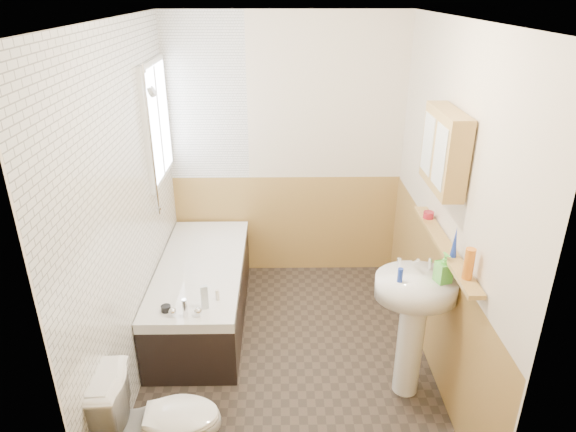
# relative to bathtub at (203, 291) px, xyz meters

# --- Properties ---
(floor) EXTENTS (2.80, 2.80, 0.00)m
(floor) POSITION_rel_bathtub_xyz_m (0.73, -0.52, -0.28)
(floor) COLOR #2B241F
(floor) RESTS_ON ground
(ceiling) EXTENTS (2.80, 2.80, 0.00)m
(ceiling) POSITION_rel_bathtub_xyz_m (0.73, -0.52, 2.22)
(ceiling) COLOR white
(ceiling) RESTS_ON ground
(wall_back) EXTENTS (2.20, 0.02, 2.50)m
(wall_back) POSITION_rel_bathtub_xyz_m (0.73, 0.89, 0.97)
(wall_back) COLOR beige
(wall_back) RESTS_ON ground
(wall_front) EXTENTS (2.20, 0.02, 2.50)m
(wall_front) POSITION_rel_bathtub_xyz_m (0.73, -1.93, 0.97)
(wall_front) COLOR beige
(wall_front) RESTS_ON ground
(wall_left) EXTENTS (0.02, 2.80, 2.50)m
(wall_left) POSITION_rel_bathtub_xyz_m (-0.38, -0.52, 0.97)
(wall_left) COLOR beige
(wall_left) RESTS_ON ground
(wall_right) EXTENTS (0.02, 2.80, 2.50)m
(wall_right) POSITION_rel_bathtub_xyz_m (1.84, -0.52, 0.97)
(wall_right) COLOR beige
(wall_right) RESTS_ON ground
(wainscot_right) EXTENTS (0.01, 2.80, 1.00)m
(wainscot_right) POSITION_rel_bathtub_xyz_m (1.82, -0.52, 0.22)
(wainscot_right) COLOR #B38D49
(wainscot_right) RESTS_ON wall_right
(wainscot_back) EXTENTS (2.20, 0.01, 1.00)m
(wainscot_back) POSITION_rel_bathtub_xyz_m (0.73, 0.87, 0.22)
(wainscot_back) COLOR #B38D49
(wainscot_back) RESTS_ON wall_back
(tile_cladding_left) EXTENTS (0.01, 2.80, 2.50)m
(tile_cladding_left) POSITION_rel_bathtub_xyz_m (-0.36, -0.52, 0.97)
(tile_cladding_left) COLOR white
(tile_cladding_left) RESTS_ON wall_left
(tile_return_back) EXTENTS (0.75, 0.01, 1.50)m
(tile_return_back) POSITION_rel_bathtub_xyz_m (0.00, 0.87, 1.47)
(tile_return_back) COLOR white
(tile_return_back) RESTS_ON wall_back
(window) EXTENTS (0.03, 0.79, 0.99)m
(window) POSITION_rel_bathtub_xyz_m (-0.33, 0.43, 1.37)
(window) COLOR white
(window) RESTS_ON wall_left
(bathtub) EXTENTS (0.70, 1.68, 0.69)m
(bathtub) POSITION_rel_bathtub_xyz_m (0.00, 0.00, 0.00)
(bathtub) COLOR black
(bathtub) RESTS_ON floor
(shower_riser) EXTENTS (0.10, 0.08, 1.19)m
(shower_riser) POSITION_rel_bathtub_xyz_m (-0.31, 0.08, 1.38)
(shower_riser) COLOR silver
(shower_riser) RESTS_ON wall_left
(toilet) EXTENTS (0.74, 0.44, 0.70)m
(toilet) POSITION_rel_bathtub_xyz_m (-0.03, -1.52, 0.07)
(toilet) COLOR white
(toilet) RESTS_ON floor
(sink) EXTENTS (0.55, 0.44, 1.06)m
(sink) POSITION_rel_bathtub_xyz_m (1.57, -0.89, 0.39)
(sink) COLOR white
(sink) RESTS_ON floor
(pine_shelf) EXTENTS (0.10, 1.26, 0.03)m
(pine_shelf) POSITION_rel_bathtub_xyz_m (1.77, -0.74, 0.81)
(pine_shelf) COLOR #B38D49
(pine_shelf) RESTS_ON wall_right
(medicine_cabinet) EXTENTS (0.15, 0.58, 0.52)m
(medicine_cabinet) POSITION_rel_bathtub_xyz_m (1.74, -0.57, 1.42)
(medicine_cabinet) COLOR #B38D49
(medicine_cabinet) RESTS_ON wall_right
(foam_can) EXTENTS (0.08, 0.08, 0.19)m
(foam_can) POSITION_rel_bathtub_xyz_m (1.77, -1.18, 0.92)
(foam_can) COLOR orange
(foam_can) RESTS_ON pine_shelf
(green_bottle) EXTENTS (0.05, 0.05, 0.21)m
(green_bottle) POSITION_rel_bathtub_xyz_m (1.77, -0.92, 0.93)
(green_bottle) COLOR #19339E
(green_bottle) RESTS_ON pine_shelf
(black_jar) EXTENTS (0.10, 0.10, 0.05)m
(black_jar) POSITION_rel_bathtub_xyz_m (1.77, -0.33, 0.85)
(black_jar) COLOR maroon
(black_jar) RESTS_ON pine_shelf
(soap_bottle) EXTENTS (0.15, 0.22, 0.09)m
(soap_bottle) POSITION_rel_bathtub_xyz_m (1.71, -0.95, 0.70)
(soap_bottle) COLOR #59C647
(soap_bottle) RESTS_ON sink
(clear_bottle) EXTENTS (0.04, 0.04, 0.10)m
(clear_bottle) POSITION_rel_bathtub_xyz_m (1.44, -0.94, 0.70)
(clear_bottle) COLOR #19339E
(clear_bottle) RESTS_ON sink
(blue_gel) EXTENTS (0.06, 0.04, 0.18)m
(blue_gel) POSITION_rel_bathtub_xyz_m (0.13, -0.64, 0.35)
(blue_gel) COLOR silver
(blue_gel) RESTS_ON bathtub
(cream_jar) EXTENTS (0.08, 0.08, 0.04)m
(cream_jar) POSITION_rel_bathtub_xyz_m (-0.15, -0.68, 0.28)
(cream_jar) COLOR black
(cream_jar) RESTS_ON bathtub
(orange_bottle) EXTENTS (0.03, 0.03, 0.08)m
(orange_bottle) POSITION_rel_bathtub_xyz_m (0.20, -0.54, 0.30)
(orange_bottle) COLOR silver
(orange_bottle) RESTS_ON bathtub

